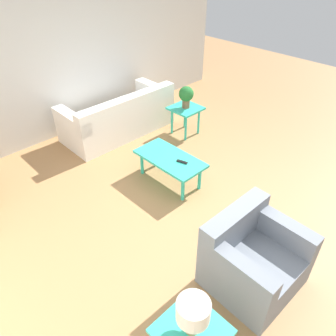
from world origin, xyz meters
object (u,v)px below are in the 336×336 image
(side_table_plant, at_px, (186,112))
(side_table_lamp, at_px, (191,335))
(table_lamp, at_px, (193,313))
(armchair, at_px, (252,259))
(coffee_table, at_px, (170,160))
(potted_plant, at_px, (186,95))
(sofa, at_px, (119,118))

(side_table_plant, bearing_deg, side_table_lamp, 133.82)
(side_table_lamp, xyz_separation_m, table_lamp, (0.00, -0.00, 0.34))
(armchair, xyz_separation_m, side_table_lamp, (-0.13, 1.09, 0.11))
(table_lamp, bearing_deg, coffee_table, -40.79)
(armchair, bearing_deg, potted_plant, 57.02)
(armchair, distance_m, side_table_lamp, 1.10)
(potted_plant, bearing_deg, side_table_lamp, 133.82)
(coffee_table, height_order, potted_plant, potted_plant)
(potted_plant, bearing_deg, sofa, 44.26)
(table_lamp, bearing_deg, side_table_plant, -46.18)
(armchair, relative_size, table_lamp, 2.53)
(sofa, xyz_separation_m, table_lamp, (-3.68, 2.07, 0.48))
(sofa, xyz_separation_m, armchair, (-3.55, 0.98, 0.03))
(side_table_lamp, relative_size, table_lamp, 1.44)
(side_table_plant, bearing_deg, sofa, 44.26)
(sofa, bearing_deg, side_table_lamp, 61.06)
(coffee_table, distance_m, potted_plant, 1.53)
(sofa, bearing_deg, potted_plant, 134.72)
(side_table_plant, bearing_deg, potted_plant, 180.00)
(coffee_table, relative_size, side_table_lamp, 1.99)
(sofa, height_order, armchair, armchair)
(armchair, xyz_separation_m, side_table_plant, (2.67, -1.83, 0.11))
(armchair, height_order, table_lamp, table_lamp)
(coffee_table, height_order, side_table_plant, side_table_plant)
(side_table_lamp, bearing_deg, side_table_plant, -46.18)
(side_table_plant, xyz_separation_m, side_table_lamp, (-2.81, 2.93, 0.00))
(side_table_plant, height_order, table_lamp, table_lamp)
(armchair, bearing_deg, side_table_lamp, -171.60)
(potted_plant, xyz_separation_m, table_lamp, (-2.81, 2.93, 0.02))
(coffee_table, bearing_deg, side_table_plant, -55.67)
(armchair, relative_size, side_table_lamp, 1.75)
(armchair, height_order, potted_plant, potted_plant)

